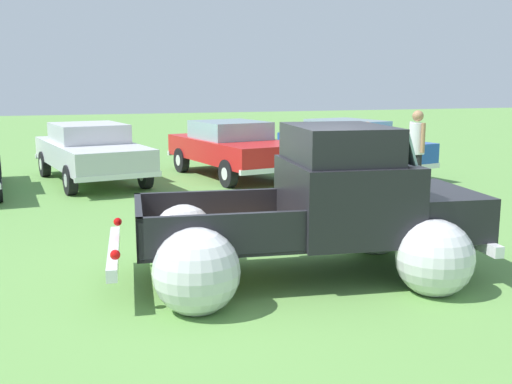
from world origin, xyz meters
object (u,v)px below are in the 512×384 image
(show_car_2, at_px, (233,147))
(spectator_2, at_px, (366,155))
(show_car_1, at_px, (91,150))
(spectator_1, at_px, (324,160))
(vintage_pickup_truck, at_px, (325,217))
(spectator_0, at_px, (417,146))
(show_car_3, at_px, (350,145))

(show_car_2, bearing_deg, spectator_2, 13.79)
(show_car_1, height_order, spectator_1, spectator_1)
(show_car_1, bearing_deg, vintage_pickup_truck, 4.86)
(vintage_pickup_truck, bearing_deg, spectator_2, 62.90)
(spectator_0, distance_m, spectator_2, 1.30)
(spectator_1, bearing_deg, spectator_2, -175.38)
(show_car_2, bearing_deg, spectator_1, -2.20)
(show_car_3, bearing_deg, show_car_2, -111.05)
(show_car_1, xyz_separation_m, show_car_3, (6.65, -0.74, -0.00))
(show_car_3, height_order, spectator_0, spectator_0)
(show_car_3, relative_size, spectator_0, 2.69)
(show_car_1, xyz_separation_m, spectator_2, (5.36, -4.07, 0.14))
(spectator_1, bearing_deg, vintage_pickup_truck, 53.20)
(show_car_3, bearing_deg, spectator_1, -44.99)
(show_car_1, relative_size, spectator_0, 2.69)
(vintage_pickup_truck, distance_m, show_car_1, 8.85)
(show_car_3, height_order, spectator_2, spectator_2)
(show_car_2, xyz_separation_m, spectator_2, (1.81, -3.85, 0.14))
(show_car_2, xyz_separation_m, show_car_3, (3.10, -0.51, -0.00))
(show_car_1, distance_m, spectator_2, 6.73)
(spectator_1, bearing_deg, show_car_1, -59.16)
(show_car_2, height_order, show_car_3, same)
(show_car_1, bearing_deg, show_car_3, 72.75)
(show_car_3, bearing_deg, spectator_0, -11.82)
(show_car_2, distance_m, spectator_0, 4.85)
(show_car_1, xyz_separation_m, spectator_0, (6.64, -3.95, 0.28))
(vintage_pickup_truck, distance_m, show_car_3, 8.86)
(show_car_2, bearing_deg, show_car_3, 69.28)
(show_car_2, bearing_deg, spectator_0, 28.40)
(spectator_0, distance_m, spectator_1, 2.47)
(spectator_1, relative_size, spectator_2, 1.00)
(show_car_2, height_order, spectator_1, spectator_1)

